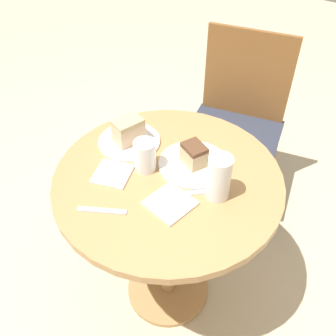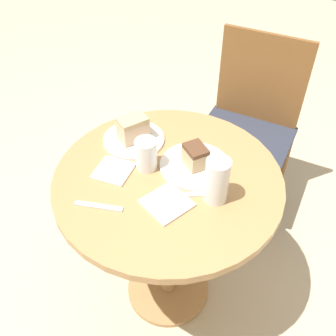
# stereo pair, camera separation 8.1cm
# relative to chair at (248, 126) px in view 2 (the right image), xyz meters

# --- Properties ---
(ground_plane) EXTENTS (8.00, 8.00, 0.00)m
(ground_plane) POSITION_rel_chair_xyz_m (0.07, -0.74, -0.48)
(ground_plane) COLOR beige
(table) EXTENTS (0.79, 0.79, 0.74)m
(table) POSITION_rel_chair_xyz_m (0.07, -0.74, 0.10)
(table) COLOR tan
(table) RESTS_ON ground_plane
(chair) EXTENTS (0.53, 0.50, 0.91)m
(chair) POSITION_rel_chair_xyz_m (0.00, 0.00, 0.00)
(chair) COLOR brown
(chair) RESTS_ON ground_plane
(plate_near) EXTENTS (0.25, 0.25, 0.01)m
(plate_near) POSITION_rel_chair_xyz_m (0.11, -0.64, 0.26)
(plate_near) COLOR white
(plate_near) RESTS_ON table
(plate_far) EXTENTS (0.23, 0.23, 0.01)m
(plate_far) POSITION_rel_chair_xyz_m (-0.15, -0.67, 0.26)
(plate_far) COLOR white
(plate_far) RESTS_ON table
(cake_slice_near) EXTENTS (0.10, 0.10, 0.08)m
(cake_slice_near) POSITION_rel_chair_xyz_m (0.11, -0.64, 0.31)
(cake_slice_near) COLOR tan
(cake_slice_near) RESTS_ON plate_near
(cake_slice_far) EXTENTS (0.10, 0.12, 0.09)m
(cake_slice_far) POSITION_rel_chair_xyz_m (-0.15, -0.67, 0.31)
(cake_slice_far) COLOR beige
(cake_slice_far) RESTS_ON plate_far
(glass_lemonade) EXTENTS (0.08, 0.08, 0.11)m
(glass_lemonade) POSITION_rel_chair_xyz_m (-0.02, -0.75, 0.31)
(glass_lemonade) COLOR beige
(glass_lemonade) RESTS_ON table
(glass_water) EXTENTS (0.08, 0.08, 0.16)m
(glass_water) POSITION_rel_chair_xyz_m (0.25, -0.72, 0.33)
(glass_water) COLOR silver
(glass_water) RESTS_ON table
(napkin_stack) EXTENTS (0.16, 0.16, 0.01)m
(napkin_stack) POSITION_rel_chair_xyz_m (0.14, -0.84, 0.26)
(napkin_stack) COLOR silver
(napkin_stack) RESTS_ON table
(fork) EXTENTS (0.15, 0.14, 0.00)m
(fork) POSITION_rel_chair_xyz_m (0.15, -0.79, 0.26)
(fork) COLOR silver
(fork) RESTS_ON table
(spoon) EXTENTS (0.15, 0.09, 0.00)m
(spoon) POSITION_rel_chair_xyz_m (-0.02, -0.98, 0.26)
(spoon) COLOR silver
(spoon) RESTS_ON table
(napkin_side) EXTENTS (0.15, 0.15, 0.01)m
(napkin_side) POSITION_rel_chair_xyz_m (-0.10, -0.84, 0.26)
(napkin_side) COLOR silver
(napkin_side) RESTS_ON table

